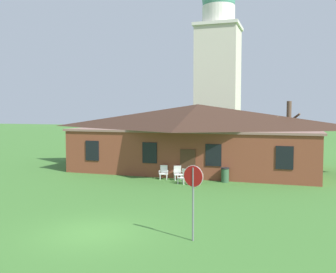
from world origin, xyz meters
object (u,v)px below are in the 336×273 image
stop_sign (193,187)px  lawn_chair_middle (197,177)px  lawn_chair_near_door (178,173)px  lawn_chair_by_porch (164,172)px  trash_bin (225,175)px  lawn_chair_left_end (184,176)px

stop_sign → lawn_chair_middle: bearing=103.0°
stop_sign → lawn_chair_near_door: (-4.06, 11.70, -1.50)m
lawn_chair_by_porch → lawn_chair_middle: same height
stop_sign → trash_bin: (-0.79, 11.80, -1.50)m
stop_sign → trash_bin: stop_sign is taller
lawn_chair_by_porch → trash_bin: trash_bin is taller
stop_sign → lawn_chair_left_end: 11.06m
stop_sign → lawn_chair_middle: (-2.37, 10.28, -1.50)m
lawn_chair_by_porch → lawn_chair_middle: 3.05m
trash_bin → lawn_chair_left_end: bearing=-151.4°
lawn_chair_middle → trash_bin: trash_bin is taller
lawn_chair_by_porch → trash_bin: (4.29, 0.12, -0.00)m
lawn_chair_by_porch → lawn_chair_left_end: (1.82, -1.23, 0.00)m
lawn_chair_middle → trash_bin: bearing=44.0°
lawn_chair_near_door → lawn_chair_left_end: 1.48m
lawn_chair_near_door → lawn_chair_left_end: bearing=-57.4°
lawn_chair_by_porch → lawn_chair_near_door: 1.02m
trash_bin → stop_sign: bearing=-86.2°
stop_sign → lawn_chair_middle: size_ratio=2.92×
stop_sign → trash_bin: size_ratio=2.85×
lawn_chair_by_porch → lawn_chair_near_door: bearing=1.1°
lawn_chair_middle → trash_bin: (1.58, 1.52, -0.00)m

